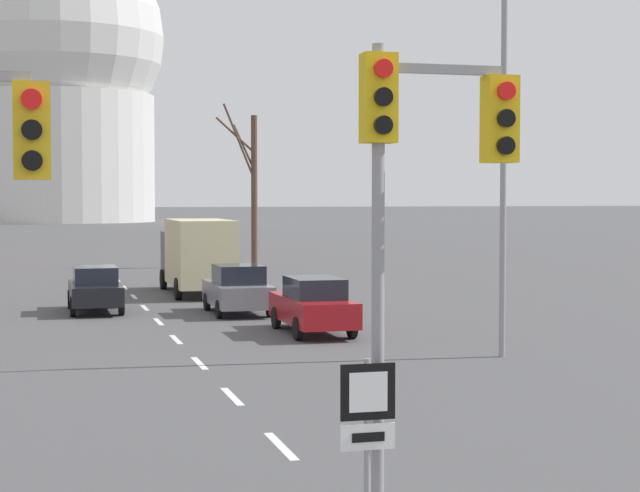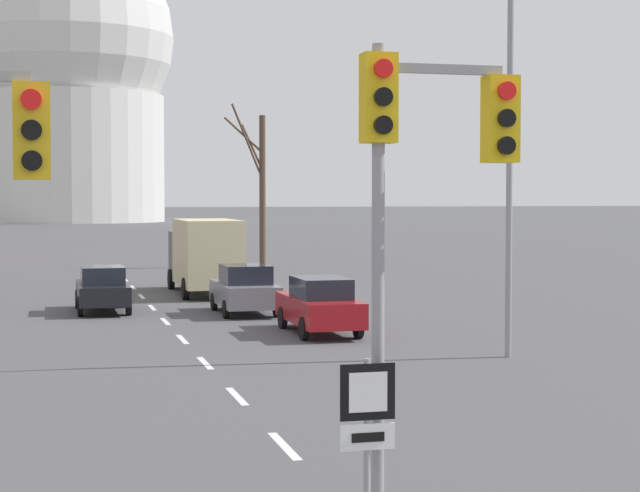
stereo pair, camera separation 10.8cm
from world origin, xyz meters
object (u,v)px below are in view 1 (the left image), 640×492
object	(u,v)px
route_sign_post	(368,431)
sedan_mid_centre	(313,305)
sedan_near_right	(238,289)
delivery_truck	(197,254)
street_lamp_right	(491,121)
traffic_signal_centre_tall	(420,175)
sedan_near_left	(95,289)

from	to	relation	value
route_sign_post	sedan_mid_centre	world-z (taller)	route_sign_post
sedan_near_right	delivery_truck	size ratio (longest dim) A/B	0.59
sedan_near_right	sedan_mid_centre	world-z (taller)	sedan_near_right
route_sign_post	street_lamp_right	size ratio (longest dim) A/B	0.24
traffic_signal_centre_tall	sedan_near_left	xyz separation A→B (m)	(-2.03, 27.46, -3.50)
sedan_near_right	delivery_truck	distance (m)	7.80
route_sign_post	delivery_truck	size ratio (longest dim) A/B	0.33
sedan_near_right	sedan_mid_centre	distance (m)	5.99
sedan_near_left	delivery_truck	size ratio (longest dim) A/B	0.59
traffic_signal_centre_tall	sedan_mid_centre	xyz separation A→B (m)	(3.95, 19.77, -3.48)
sedan_near_right	sedan_mid_centre	bearing A→B (deg)	-78.56
street_lamp_right	sedan_mid_centre	bearing A→B (deg)	118.80
route_sign_post	sedan_near_right	bearing A→B (deg)	82.46
route_sign_post	sedan_mid_centre	size ratio (longest dim) A/B	0.52
delivery_truck	street_lamp_right	bearing A→B (deg)	-76.62
traffic_signal_centre_tall	sedan_mid_centre	size ratio (longest dim) A/B	1.26
sedan_mid_centre	delivery_truck	distance (m)	13.72
traffic_signal_centre_tall	sedan_near_left	size ratio (longest dim) A/B	1.34
street_lamp_right	sedan_near_left	world-z (taller)	street_lamp_right
sedan_near_right	delivery_truck	world-z (taller)	delivery_truck
sedan_near_left	sedan_mid_centre	xyz separation A→B (m)	(5.97, -7.69, 0.03)
delivery_truck	traffic_signal_centre_tall	bearing A→B (deg)	-94.26
sedan_near_left	sedan_near_right	bearing A→B (deg)	-20.75
sedan_near_left	street_lamp_right	bearing A→B (deg)	-55.78
street_lamp_right	sedan_mid_centre	xyz separation A→B (m)	(-3.14, 5.71, -5.13)
route_sign_post	sedan_near_right	size ratio (longest dim) A/B	0.56
traffic_signal_centre_tall	sedan_mid_centre	distance (m)	20.46
sedan_near_left	sedan_mid_centre	world-z (taller)	sedan_mid_centre
traffic_signal_centre_tall	sedan_near_right	world-z (taller)	traffic_signal_centre_tall
sedan_near_left	delivery_truck	xyz separation A→B (m)	(4.51, 5.93, 0.87)
traffic_signal_centre_tall	sedan_near_right	distance (m)	26.03
traffic_signal_centre_tall	street_lamp_right	size ratio (longest dim) A/B	0.58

